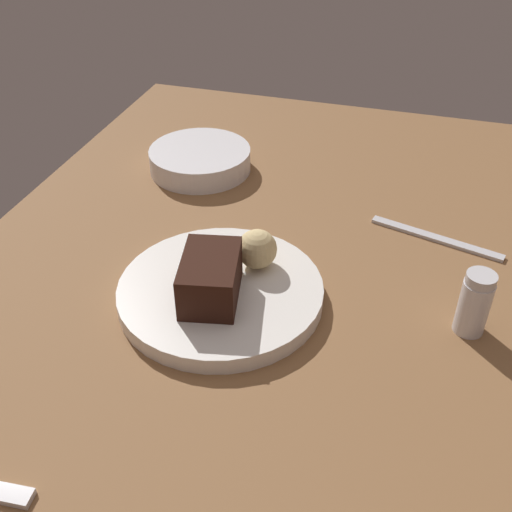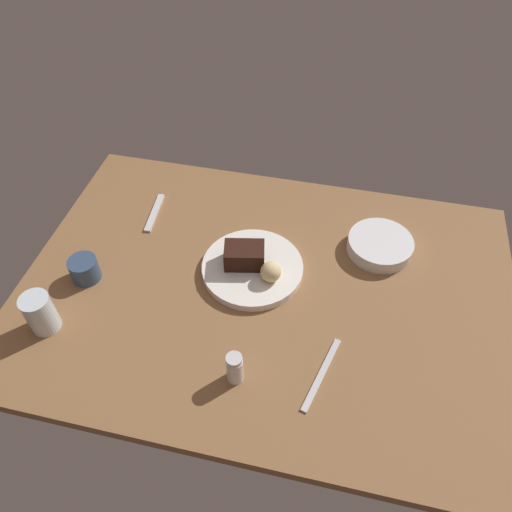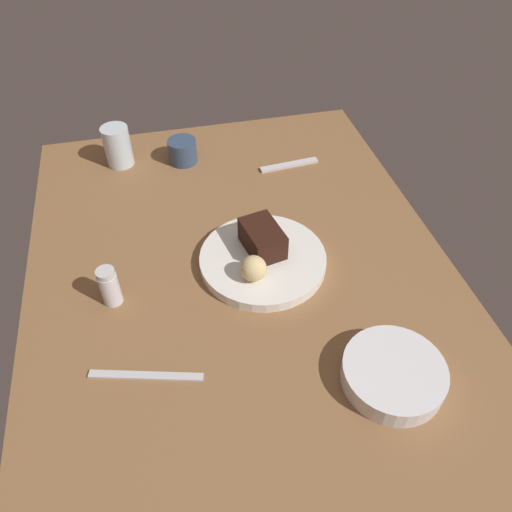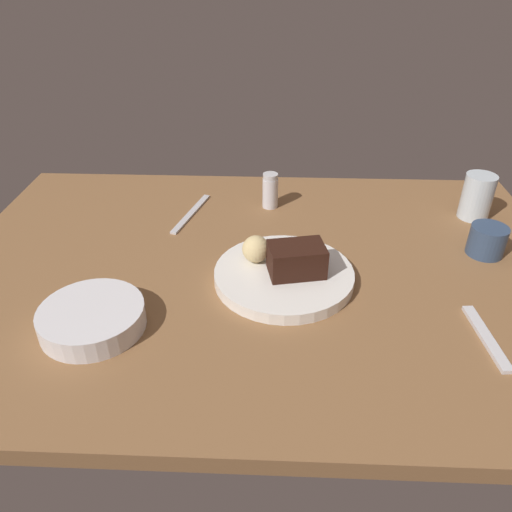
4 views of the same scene
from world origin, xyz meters
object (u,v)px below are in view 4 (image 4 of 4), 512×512
object	(u,v)px
salt_shaker	(270,191)
butter_knife	(191,213)
bread_roll	(256,249)
dessert_spoon	(486,337)
chocolate_cake_slice	(297,259)
coffee_cup	(487,240)
dessert_plate	(284,276)
side_bowl	(92,318)
water_glass	(477,197)

from	to	relation	value
salt_shaker	butter_knife	xyz separation A→B (cm)	(-17.82, -4.72, -3.79)
bread_roll	dessert_spoon	size ratio (longest dim) A/B	0.34
dessert_spoon	chocolate_cake_slice	bearing A→B (deg)	59.62
bread_roll	coffee_cup	distance (cm)	45.80
salt_shaker	coffee_cup	distance (cm)	46.79
dessert_plate	side_bowl	xyz separation A→B (cm)	(-30.70, -14.25, 0.78)
chocolate_cake_slice	bread_roll	bearing A→B (deg)	154.30
bread_roll	salt_shaker	world-z (taller)	salt_shaker
chocolate_cake_slice	side_bowl	size ratio (longest dim) A/B	0.58
coffee_cup	dessert_spoon	bearing A→B (deg)	-107.89
chocolate_cake_slice	water_glass	xyz separation A→B (cm)	(40.32, 26.86, 0.10)
chocolate_cake_slice	water_glass	size ratio (longest dim) A/B	0.98
butter_knife	salt_shaker	bearing A→B (deg)	-60.03
dessert_spoon	butter_knife	size ratio (longest dim) A/B	0.79
dessert_plate	dessert_spoon	xyz separation A→B (cm)	(31.60, -14.50, -0.73)
bread_roll	coffee_cup	world-z (taller)	bread_roll
dessert_plate	side_bowl	distance (cm)	33.85
side_bowl	butter_knife	xyz separation A→B (cm)	(9.81, 39.19, -1.62)
water_glass	dessert_spoon	bearing A→B (deg)	-104.83
side_bowl	dessert_spoon	bearing A→B (deg)	-0.23
butter_knife	dessert_spoon	bearing A→B (deg)	-111.78
dessert_spoon	butter_knife	distance (cm)	65.65
bread_roll	salt_shaker	distance (cm)	26.60
dessert_plate	butter_knife	distance (cm)	32.54
salt_shaker	coffee_cup	xyz separation A→B (cm)	(42.90, -18.67, -1.06)
water_glass	dessert_spoon	world-z (taller)	water_glass
side_bowl	coffee_cup	bearing A→B (deg)	19.69
salt_shaker	butter_knife	size ratio (longest dim) A/B	0.43
salt_shaker	water_glass	distance (cm)	45.63
chocolate_cake_slice	side_bowl	distance (cm)	35.76
side_bowl	butter_knife	distance (cm)	40.43
chocolate_cake_slice	butter_knife	distance (cm)	34.55
chocolate_cake_slice	side_bowl	bearing A→B (deg)	-157.13
salt_shaker	coffee_cup	size ratio (longest dim) A/B	1.15
side_bowl	dessert_plate	bearing A→B (deg)	24.90
bread_roll	water_glass	size ratio (longest dim) A/B	0.51
dessert_spoon	coffee_cup	bearing A→B (deg)	-22.71
bread_roll	water_glass	distance (cm)	53.10
coffee_cup	side_bowl	bearing A→B (deg)	-160.31
water_glass	coffee_cup	world-z (taller)	water_glass
dessert_plate	bread_roll	size ratio (longest dim) A/B	5.00
chocolate_cake_slice	salt_shaker	xyz separation A→B (cm)	(-5.20, 30.06, -0.88)
dessert_spoon	salt_shaker	bearing A→B (deg)	33.32
chocolate_cake_slice	dessert_spoon	xyz separation A→B (cm)	(29.47, -14.10, -4.57)
salt_shaker	side_bowl	xyz separation A→B (cm)	(-27.63, -43.90, -2.17)
dessert_plate	coffee_cup	size ratio (longest dim) A/B	3.58
bread_roll	dessert_spoon	world-z (taller)	bread_roll
side_bowl	coffee_cup	size ratio (longest dim) A/B	2.37
salt_shaker	chocolate_cake_slice	bearing A→B (deg)	-80.19
bread_roll	water_glass	bearing A→B (deg)	26.04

